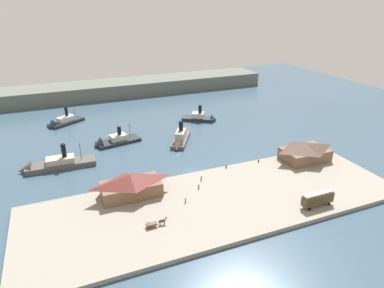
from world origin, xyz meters
TOP-DOWN VIEW (x-y plane):
  - ground_plane at (0.00, 0.00)m, footprint 320.00×320.00m
  - quay_promenade at (0.00, -22.00)m, footprint 110.00×36.00m
  - seawall_edge at (0.00, -3.60)m, footprint 110.00×0.80m
  - ferry_shed_customs_shed at (-22.48, -9.86)m, footprint 17.53×9.20m
  - ferry_shed_east_terminal at (40.66, -9.99)m, footprint 16.46×10.86m
  - street_tram at (24.29, -35.22)m, footprint 9.65×2.46m
  - horse_cart at (-20.06, -26.81)m, footprint 5.64×1.37m
  - pedestrian_near_cart at (0.19, -9.58)m, footprint 0.39×0.39m
  - pedestrian_near_east_shed at (-9.13, -19.58)m, footprint 0.38×0.38m
  - pedestrian_standing_center at (-2.63, -14.06)m, footprint 0.39×0.39m
  - mooring_post_east at (24.32, -5.39)m, footprint 0.44×0.44m
  - mooring_post_west at (11.58, -5.02)m, footprint 0.44×0.44m
  - ferry_approaching_east at (-20.98, 33.22)m, footprint 19.98×10.09m
  - ferry_near_quay at (25.09, 45.65)m, footprint 17.11×13.50m
  - ferry_moored_west at (5.20, 23.40)m, footprint 14.28×19.39m
  - ferry_approaching_west at (-38.58, 65.15)m, footprint 18.35×14.64m
  - ferry_outer_harbor at (-43.89, 19.65)m, footprint 25.58×7.14m
  - far_headland at (0.00, 110.00)m, footprint 180.00×24.00m

SIDE VIEW (x-z plane):
  - ground_plane at x=0.00m, z-range 0.00..0.00m
  - seawall_edge at x=0.00m, z-range 0.00..1.00m
  - quay_promenade at x=0.00m, z-range 0.00..1.20m
  - ferry_approaching_east at x=-20.98m, z-range -3.98..6.10m
  - ferry_approaching_west at x=-38.58m, z-range -4.01..6.33m
  - ferry_near_quay at x=25.09m, z-range -3.41..6.13m
  - ferry_outer_harbor at x=-43.89m, z-range -3.86..6.68m
  - ferry_moored_west at x=5.20m, z-range -3.49..6.77m
  - mooring_post_east at x=24.32m, z-range 1.20..2.10m
  - mooring_post_west at x=11.58m, z-range 1.20..2.10m
  - pedestrian_near_east_shed at x=-9.13m, z-range 1.13..2.67m
  - pedestrian_near_cart at x=0.19m, z-range 1.13..2.70m
  - pedestrian_standing_center at x=-2.63m, z-range 1.13..2.72m
  - horse_cart at x=-20.06m, z-range 1.20..3.07m
  - street_tram at x=24.29m, z-range 1.56..5.80m
  - far_headland at x=0.00m, z-range 0.00..8.00m
  - ferry_shed_east_terminal at x=40.66m, z-range 1.25..7.59m
  - ferry_shed_customs_shed at x=-22.48m, z-range 1.25..8.01m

